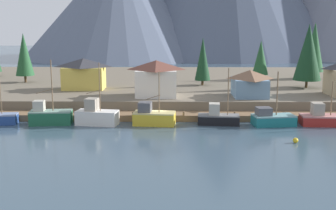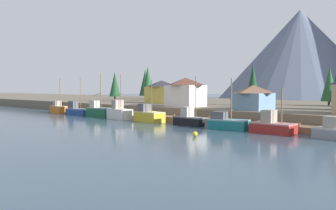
# 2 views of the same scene
# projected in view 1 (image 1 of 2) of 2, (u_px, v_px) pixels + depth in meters

# --- Properties ---
(ground_plane) EXTENTS (400.00, 400.00, 1.00)m
(ground_plane) POSITION_uv_depth(u_px,v_px,m) (162.00, 102.00, 89.42)
(ground_plane) COLOR #384C5B
(dock) EXTENTS (80.00, 4.00, 1.60)m
(dock) POSITION_uv_depth(u_px,v_px,m) (159.00, 116.00, 71.54)
(dock) COLOR brown
(dock) RESTS_ON ground_plane
(shoreline_bank) EXTENTS (400.00, 56.00, 2.50)m
(shoreline_bank) POSITION_uv_depth(u_px,v_px,m) (163.00, 85.00, 100.88)
(shoreline_bank) COLOR #665B4C
(shoreline_bank) RESTS_ON ground_plane
(mountain_west_peak) EXTENTS (83.57, 83.57, 46.46)m
(mountain_west_peak) POSITION_uv_depth(u_px,v_px,m) (119.00, 3.00, 193.41)
(mountain_west_peak) COLOR slate
(mountain_west_peak) RESTS_ON ground_plane
(fishing_boat_green) EXTENTS (6.47, 3.31, 9.91)m
(fishing_boat_green) POSITION_uv_depth(u_px,v_px,m) (50.00, 116.00, 67.87)
(fishing_boat_green) COLOR #1E5B3D
(fishing_boat_green) RESTS_ON ground_plane
(fishing_boat_white) EXTENTS (6.62, 3.76, 9.53)m
(fishing_boat_white) POSITION_uv_depth(u_px,v_px,m) (96.00, 116.00, 67.56)
(fishing_boat_white) COLOR silver
(fishing_boat_white) RESTS_ON ground_plane
(fishing_boat_yellow) EXTENTS (6.53, 3.63, 8.20)m
(fishing_boat_yellow) POSITION_uv_depth(u_px,v_px,m) (153.00, 117.00, 67.54)
(fishing_boat_yellow) COLOR gold
(fishing_boat_yellow) RESTS_ON ground_plane
(fishing_boat_black) EXTENTS (6.44, 2.98, 8.69)m
(fishing_boat_black) POSITION_uv_depth(u_px,v_px,m) (218.00, 117.00, 67.78)
(fishing_boat_black) COLOR black
(fishing_boat_black) RESTS_ON ground_plane
(fishing_boat_teal) EXTENTS (6.64, 3.94, 8.22)m
(fishing_boat_teal) POSITION_uv_depth(u_px,v_px,m) (272.00, 119.00, 67.13)
(fishing_boat_teal) COLOR #196B70
(fishing_boat_teal) RESTS_ON ground_plane
(fishing_boat_red) EXTENTS (6.35, 3.37, 6.76)m
(fishing_boat_red) POSITION_uv_depth(u_px,v_px,m) (321.00, 118.00, 67.36)
(fishing_boat_red) COLOR maroon
(fishing_boat_red) RESTS_ON ground_plane
(house_yellow) EXTENTS (8.22, 5.51, 6.03)m
(house_yellow) POSITION_uv_depth(u_px,v_px,m) (84.00, 73.00, 86.06)
(house_yellow) COLOR gold
(house_yellow) RESTS_ON shoreline_bank
(house_blue) EXTENTS (6.04, 7.20, 4.69)m
(house_blue) POSITION_uv_depth(u_px,v_px,m) (250.00, 83.00, 77.84)
(house_blue) COLOR #6689A8
(house_blue) RESTS_ON shoreline_bank
(house_white) EXTENTS (7.43, 6.69, 6.36)m
(house_white) POSITION_uv_depth(u_px,v_px,m) (156.00, 78.00, 78.02)
(house_white) COLOR silver
(house_white) RESTS_ON shoreline_bank
(conifer_near_right) EXTENTS (5.45, 5.45, 12.69)m
(conifer_near_right) POSITION_uv_depth(u_px,v_px,m) (308.00, 52.00, 87.18)
(conifer_near_right) COLOR #4C3823
(conifer_near_right) RESTS_ON shoreline_bank
(conifer_mid_right) EXTENTS (3.91, 3.91, 10.65)m
(conifer_mid_right) POSITION_uv_depth(u_px,v_px,m) (24.00, 54.00, 95.17)
(conifer_mid_right) COLOR #4C3823
(conifer_mid_right) RESTS_ON shoreline_bank
(conifer_back_left) EXTENTS (4.67, 4.67, 12.91)m
(conifer_back_left) POSITION_uv_depth(u_px,v_px,m) (314.00, 47.00, 101.29)
(conifer_back_left) COLOR #4C3823
(conifer_back_left) RESTS_ON shoreline_bank
(conifer_back_right) EXTENTS (3.23, 3.23, 9.83)m
(conifer_back_right) POSITION_uv_depth(u_px,v_px,m) (203.00, 59.00, 91.05)
(conifer_back_right) COLOR #4C3823
(conifer_back_right) RESTS_ON shoreline_bank
(conifer_centre) EXTENTS (3.63, 3.63, 8.84)m
(conifer_centre) POSITION_uv_depth(u_px,v_px,m) (261.00, 57.00, 100.89)
(conifer_centre) COLOR #4C3823
(conifer_centre) RESTS_ON shoreline_bank
(channel_buoy) EXTENTS (0.70, 0.70, 0.70)m
(channel_buoy) POSITION_uv_depth(u_px,v_px,m) (296.00, 140.00, 57.54)
(channel_buoy) COLOR gold
(channel_buoy) RESTS_ON ground_plane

